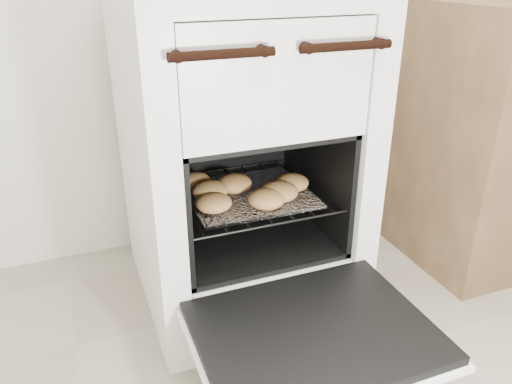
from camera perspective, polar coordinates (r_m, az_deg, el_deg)
stove at (r=1.53m, az=-2.10°, el=4.05°), size 0.63×0.70×0.97m
oven_door at (r=1.24m, az=6.62°, el=-15.87°), size 0.57×0.44×0.04m
oven_rack at (r=1.51m, az=-1.16°, el=-0.20°), size 0.46×0.44×0.01m
foil_sheet at (r=1.49m, az=-0.88°, el=-0.30°), size 0.36×0.32×0.01m
baked_rolls at (r=1.45m, az=-1.47°, el=0.22°), size 0.38×0.33×0.05m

